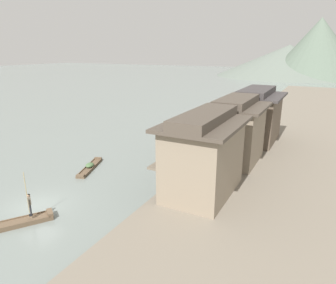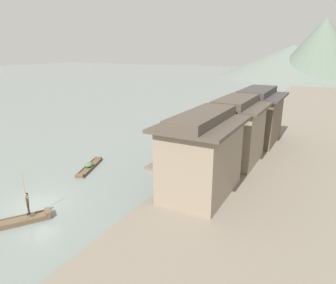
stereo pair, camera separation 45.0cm
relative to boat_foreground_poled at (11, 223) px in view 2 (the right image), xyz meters
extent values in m
plane|color=gray|center=(-0.67, 2.60, -0.16)|extent=(400.00, 400.00, 0.00)
cube|color=slate|center=(15.96, 32.60, 0.28)|extent=(18.00, 110.00, 0.88)
cube|color=brown|center=(0.00, 0.00, -0.03)|extent=(3.60, 4.69, 0.26)
cube|color=brown|center=(1.30, 1.94, 0.21)|extent=(0.95, 0.80, 0.23)
cube|color=brown|center=(0.38, -0.26, 0.14)|extent=(2.56, 3.76, 0.08)
cube|color=brown|center=(-0.38, 0.26, 0.14)|extent=(2.56, 3.76, 0.08)
cube|color=black|center=(0.70, 0.89, 0.35)|extent=(0.21, 0.24, 0.05)
cylinder|color=#232328|center=(0.73, 0.92, 0.77)|extent=(0.11, 0.11, 0.78)
cube|color=black|center=(0.56, 1.00, 0.35)|extent=(0.21, 0.24, 0.05)
cylinder|color=#232328|center=(0.58, 1.03, 0.77)|extent=(0.11, 0.11, 0.78)
cube|color=#665B4C|center=(0.65, 0.98, 1.42)|extent=(0.38, 0.35, 0.52)
cylinder|color=#665B4C|center=(0.79, 0.80, 1.35)|extent=(0.08, 0.08, 0.56)
cylinder|color=#665B4C|center=(0.45, 1.05, 1.35)|extent=(0.08, 0.08, 0.56)
sphere|color=#A37A5B|center=(0.65, 0.98, 1.82)|extent=(0.20, 0.20, 0.20)
sphere|color=black|center=(0.66, 0.98, 1.84)|extent=(0.18, 0.18, 0.18)
cylinder|color=tan|center=(0.35, 1.07, 1.87)|extent=(0.04, 0.04, 3.00)
cube|color=brown|center=(5.12, 55.26, -0.01)|extent=(2.15, 5.53, 0.30)
cube|color=brown|center=(4.49, 57.77, 0.27)|extent=(0.83, 0.53, 0.27)
cube|color=brown|center=(5.74, 52.74, 0.27)|extent=(0.83, 0.53, 0.27)
cube|color=brown|center=(4.74, 55.17, 0.18)|extent=(1.28, 4.86, 0.08)
cube|color=brown|center=(5.49, 55.35, 0.18)|extent=(1.28, 4.86, 0.08)
ellipsoid|color=olive|center=(5.12, 55.26, 0.35)|extent=(1.00, 1.22, 0.42)
cube|color=brown|center=(-1.54, 41.86, -0.05)|extent=(3.30, 3.32, 0.21)
cube|color=brown|center=(-0.30, 43.11, 0.15)|extent=(0.80, 0.80, 0.19)
cube|color=brown|center=(-2.78, 40.61, 0.15)|extent=(0.80, 0.80, 0.19)
cube|color=brown|center=(-1.82, 42.14, 0.10)|extent=(2.40, 2.41, 0.08)
cube|color=brown|center=(-1.26, 41.58, 0.10)|extent=(2.40, 2.41, 0.08)
ellipsoid|color=#4C6B42|center=(-1.54, 41.86, 0.27)|extent=(1.32, 1.32, 0.43)
cube|color=brown|center=(-2.37, 10.11, -0.07)|extent=(2.48, 4.88, 0.18)
cube|color=brown|center=(-3.17, 12.27, 0.10)|extent=(0.82, 0.60, 0.16)
cube|color=brown|center=(-1.57, 7.96, 0.10)|extent=(0.82, 0.60, 0.16)
cube|color=brown|center=(-2.72, 9.99, 0.06)|extent=(1.60, 4.15, 0.08)
cube|color=brown|center=(-2.02, 10.24, 0.06)|extent=(1.60, 4.15, 0.08)
ellipsoid|color=#4C6B42|center=(-2.37, 10.11, 0.23)|extent=(1.06, 1.24, 0.41)
cube|color=#33281E|center=(0.25, 36.58, -0.06)|extent=(3.68, 3.66, 0.21)
cube|color=#33281E|center=(1.64, 35.21, 0.14)|extent=(0.88, 0.88, 0.19)
cube|color=#33281E|center=(-1.14, 37.96, 0.14)|extent=(0.88, 0.88, 0.19)
cube|color=#33281E|center=(0.57, 36.90, 0.09)|extent=(2.69, 2.66, 0.08)
cube|color=#33281E|center=(-0.07, 36.26, 0.09)|extent=(2.69, 2.66, 0.08)
cube|color=gray|center=(9.89, 8.91, 3.32)|extent=(4.21, 6.74, 5.20)
cube|color=#6E6151|center=(7.43, 8.91, 3.32)|extent=(0.70, 6.74, 0.16)
cube|color=#4C4238|center=(9.89, 8.91, 6.04)|extent=(5.11, 7.64, 0.24)
cube|color=#4C4238|center=(9.89, 8.91, 6.51)|extent=(2.53, 7.64, 0.70)
cube|color=gray|center=(10.03, 16.73, 3.32)|extent=(4.50, 5.91, 5.20)
cube|color=#6E6151|center=(7.43, 16.73, 3.32)|extent=(0.70, 5.91, 0.16)
cube|color=#4C4238|center=(10.03, 16.73, 6.04)|extent=(5.40, 6.81, 0.24)
cube|color=#4C4238|center=(10.03, 16.73, 6.51)|extent=(2.70, 6.81, 0.70)
cube|color=brown|center=(10.24, 24.54, 3.32)|extent=(4.91, 7.00, 5.20)
cube|color=#4D4135|center=(7.43, 24.54, 3.32)|extent=(0.70, 7.00, 0.16)
cube|color=#3D3838|center=(10.24, 24.54, 6.04)|extent=(5.81, 7.90, 0.24)
cube|color=#3D3838|center=(10.24, 24.54, 6.51)|extent=(2.95, 7.90, 0.70)
cone|color=#5B6B5B|center=(12.15, 129.29, 11.65)|extent=(38.03, 38.03, 23.61)
cone|color=slate|center=(0.55, 136.71, 6.58)|extent=(62.87, 62.87, 13.47)
camera|label=1|loc=(17.17, -10.60, 11.02)|focal=32.05mm
camera|label=2|loc=(17.57, -10.39, 11.02)|focal=32.05mm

